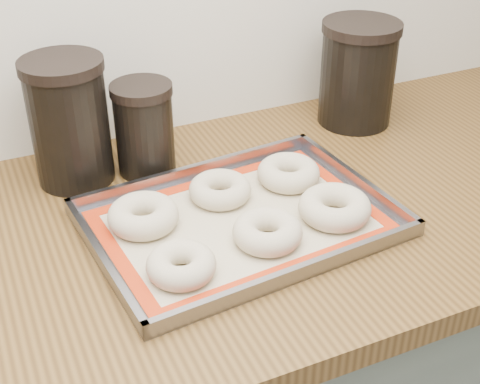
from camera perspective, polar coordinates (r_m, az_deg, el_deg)
name	(u,v)px	position (r m, az deg, el deg)	size (l,w,h in m)	color
countertop	(303,204)	(1.14, 5.41, -0.99)	(3.06, 0.68, 0.04)	brown
baking_tray	(240,221)	(1.05, 0.00, -2.45)	(0.49, 0.37, 0.03)	gray
baking_mat	(240,222)	(1.05, 0.00, -2.54)	(0.44, 0.33, 0.00)	#C6B793
bagel_front_left	(181,265)	(0.94, -5.04, -6.22)	(0.10, 0.10, 0.04)	beige
bagel_front_mid	(267,232)	(1.00, 2.36, -3.41)	(0.11, 0.11, 0.04)	beige
bagel_front_right	(335,207)	(1.06, 8.08, -1.29)	(0.11, 0.11, 0.04)	beige
bagel_back_left	(143,216)	(1.04, -8.26, -2.00)	(0.11, 0.11, 0.04)	beige
bagel_back_mid	(220,190)	(1.10, -1.72, 0.21)	(0.10, 0.10, 0.03)	beige
bagel_back_right	(289,173)	(1.14, 4.16, 1.64)	(0.11, 0.11, 0.04)	beige
canister_left	(69,121)	(1.15, -14.37, 5.85)	(0.14, 0.14, 0.22)	black
canister_mid	(144,128)	(1.17, -8.17, 5.40)	(0.11, 0.11, 0.16)	black
canister_right	(358,73)	(1.34, 10.01, 9.97)	(0.15, 0.15, 0.20)	black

